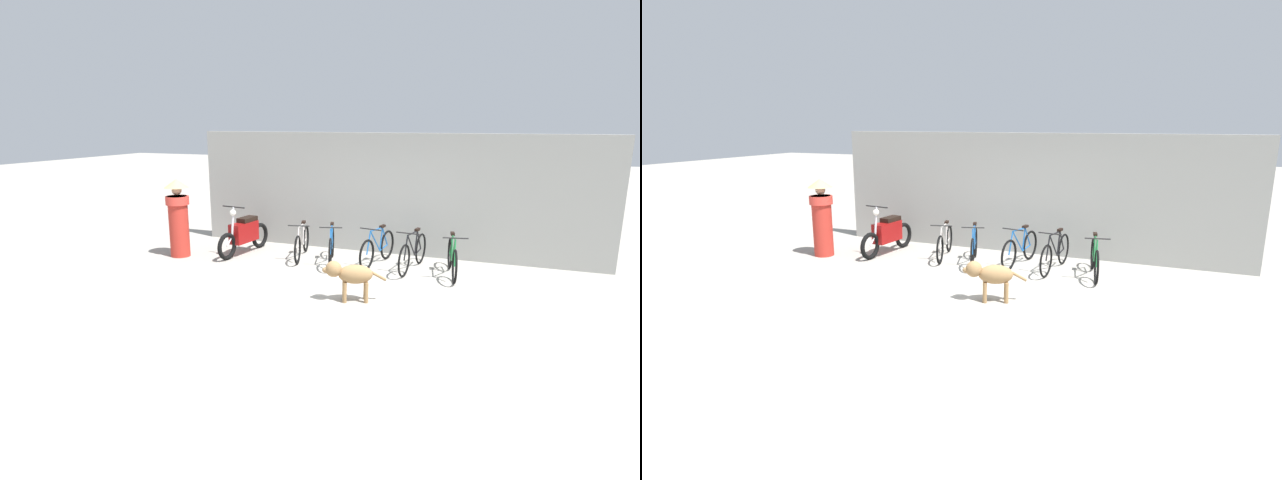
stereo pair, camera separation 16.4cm
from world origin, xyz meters
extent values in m
plane|color=#9E998E|center=(0.00, 0.00, 0.00)|extent=(60.00, 60.00, 0.00)
cube|color=gray|center=(0.00, 2.95, 1.33)|extent=(9.14, 0.20, 2.66)
torus|color=black|center=(-1.50, 1.33, 0.30)|extent=(0.18, 0.60, 0.61)
torus|color=black|center=(-1.73, 2.34, 0.30)|extent=(0.18, 0.60, 0.61)
cylinder|color=beige|center=(-1.59, 1.72, 0.50)|extent=(0.14, 0.50, 0.50)
cylinder|color=beige|center=(-1.65, 2.01, 0.48)|extent=(0.06, 0.13, 0.46)
cylinder|color=beige|center=(-1.60, 1.77, 0.73)|extent=(0.16, 0.59, 0.06)
cylinder|color=beige|center=(-1.69, 2.15, 0.28)|extent=(0.11, 0.39, 0.07)
cylinder|color=beige|center=(-1.70, 2.20, 0.51)|extent=(0.10, 0.31, 0.42)
cylinder|color=beige|center=(-1.52, 1.41, 0.52)|extent=(0.07, 0.18, 0.45)
cube|color=black|center=(-1.67, 2.06, 0.74)|extent=(0.11, 0.19, 0.05)
cylinder|color=black|center=(-1.53, 1.48, 0.78)|extent=(0.45, 0.13, 0.02)
torus|color=black|center=(-0.71, 1.16, 0.33)|extent=(0.23, 0.64, 0.65)
torus|color=black|center=(-1.01, 2.15, 0.33)|extent=(0.23, 0.64, 0.65)
cylinder|color=#1959A5|center=(-0.83, 1.54, 0.54)|extent=(0.18, 0.50, 0.54)
cylinder|color=#1959A5|center=(-0.92, 1.83, 0.52)|extent=(0.06, 0.13, 0.49)
cylinder|color=#1959A5|center=(-0.84, 1.59, 0.78)|extent=(0.20, 0.58, 0.06)
cylinder|color=#1959A5|center=(-0.96, 1.96, 0.30)|extent=(0.14, 0.38, 0.08)
cylinder|color=#1959A5|center=(-0.97, 2.01, 0.55)|extent=(0.12, 0.30, 0.46)
cylinder|color=#1959A5|center=(-0.74, 1.24, 0.56)|extent=(0.08, 0.18, 0.48)
cube|color=black|center=(-0.93, 1.88, 0.80)|extent=(0.12, 0.19, 0.05)
cylinder|color=black|center=(-0.76, 1.31, 0.84)|extent=(0.45, 0.16, 0.02)
torus|color=black|center=(-0.03, 1.42, 0.32)|extent=(0.16, 0.63, 0.63)
torus|color=black|center=(0.15, 2.39, 0.32)|extent=(0.16, 0.63, 0.63)
cylinder|color=#1959A5|center=(0.04, 1.79, 0.52)|extent=(0.12, 0.48, 0.52)
cylinder|color=#1959A5|center=(0.09, 2.07, 0.50)|extent=(0.05, 0.13, 0.48)
cylinder|color=#1959A5|center=(0.05, 1.84, 0.76)|extent=(0.13, 0.56, 0.06)
cylinder|color=#1959A5|center=(0.12, 2.21, 0.29)|extent=(0.10, 0.37, 0.08)
cylinder|color=#1959A5|center=(0.12, 2.25, 0.53)|extent=(0.08, 0.29, 0.44)
cylinder|color=#1959A5|center=(-0.02, 1.49, 0.54)|extent=(0.06, 0.18, 0.47)
cube|color=black|center=(0.10, 2.12, 0.77)|extent=(0.10, 0.19, 0.05)
cylinder|color=black|center=(-0.01, 1.57, 0.81)|extent=(0.46, 0.11, 0.02)
torus|color=black|center=(0.75, 1.26, 0.32)|extent=(0.12, 0.64, 0.64)
torus|color=black|center=(0.88, 2.30, 0.32)|extent=(0.12, 0.64, 0.64)
cylinder|color=black|center=(0.80, 1.66, 0.53)|extent=(0.09, 0.52, 0.53)
cylinder|color=black|center=(0.84, 1.96, 0.51)|extent=(0.04, 0.13, 0.49)
cylinder|color=black|center=(0.81, 1.72, 0.77)|extent=(0.10, 0.60, 0.06)
cylinder|color=black|center=(0.86, 2.11, 0.30)|extent=(0.08, 0.40, 0.08)
cylinder|color=black|center=(0.86, 2.16, 0.54)|extent=(0.07, 0.31, 0.45)
cylinder|color=black|center=(0.76, 1.34, 0.55)|extent=(0.05, 0.19, 0.47)
cube|color=black|center=(0.85, 2.01, 0.78)|extent=(0.09, 0.19, 0.05)
cylinder|color=black|center=(0.77, 1.42, 0.82)|extent=(0.46, 0.08, 0.02)
torus|color=black|center=(1.70, 1.20, 0.32)|extent=(0.17, 0.63, 0.64)
torus|color=black|center=(1.50, 2.16, 0.32)|extent=(0.17, 0.63, 0.64)
cylinder|color=#1E7238|center=(1.62, 1.57, 0.53)|extent=(0.12, 0.48, 0.53)
cylinder|color=#1E7238|center=(1.56, 1.85, 0.51)|extent=(0.05, 0.13, 0.48)
cylinder|color=#1E7238|center=(1.61, 1.62, 0.77)|extent=(0.14, 0.56, 0.06)
cylinder|color=#1E7238|center=(1.54, 1.98, 0.30)|extent=(0.10, 0.37, 0.08)
cylinder|color=#1E7238|center=(1.53, 2.03, 0.53)|extent=(0.09, 0.29, 0.45)
cylinder|color=#1E7238|center=(1.68, 1.27, 0.55)|extent=(0.06, 0.18, 0.47)
cube|color=black|center=(1.55, 1.89, 0.78)|extent=(0.10, 0.19, 0.05)
cylinder|color=black|center=(1.67, 1.34, 0.82)|extent=(0.46, 0.12, 0.02)
torus|color=black|center=(-3.04, 1.09, 0.30)|extent=(0.17, 0.60, 0.59)
torus|color=black|center=(-2.88, 2.29, 0.30)|extent=(0.17, 0.60, 0.59)
cube|color=maroon|center=(-2.96, 1.69, 0.49)|extent=(0.37, 0.79, 0.44)
cube|color=black|center=(-2.94, 1.82, 0.76)|extent=(0.30, 0.51, 0.10)
cylinder|color=silver|center=(-3.01, 1.31, 0.80)|extent=(0.07, 0.15, 0.63)
cylinder|color=silver|center=(-3.02, 1.18, 0.39)|extent=(0.07, 0.21, 0.22)
cylinder|color=black|center=(-3.00, 1.36, 1.11)|extent=(0.58, 0.10, 0.03)
sphere|color=silver|center=(-3.00, 1.33, 0.99)|extent=(0.16, 0.16, 0.14)
ellipsoid|color=#997247|center=(0.27, -0.33, 0.46)|extent=(0.64, 0.49, 0.32)
cylinder|color=#997247|center=(0.13, -0.48, 0.17)|extent=(0.09, 0.09, 0.34)
cylinder|color=#997247|center=(0.08, -0.31, 0.17)|extent=(0.09, 0.09, 0.34)
cylinder|color=#997247|center=(0.47, -0.36, 0.17)|extent=(0.09, 0.09, 0.34)
cylinder|color=#997247|center=(0.41, -0.19, 0.17)|extent=(0.09, 0.09, 0.34)
sphere|color=#997247|center=(-0.07, -0.45, 0.55)|extent=(0.34, 0.34, 0.27)
ellipsoid|color=#997247|center=(-0.17, -0.49, 0.53)|extent=(0.18, 0.15, 0.10)
cylinder|color=#997247|center=(0.64, -0.21, 0.43)|extent=(0.26, 0.13, 0.17)
cylinder|color=#B72D23|center=(-4.17, 0.99, 0.67)|extent=(0.48, 0.48, 1.33)
cylinder|color=#D63C32|center=(-4.17, 0.99, 1.24)|extent=(0.57, 0.57, 0.18)
sphere|color=tan|center=(-4.17, 0.99, 1.46)|extent=(0.24, 0.24, 0.21)
cone|color=tan|center=(-4.17, 0.99, 1.61)|extent=(0.59, 0.59, 0.18)
camera|label=1|loc=(2.55, -7.84, 2.92)|focal=28.00mm
camera|label=2|loc=(2.70, -7.78, 2.92)|focal=28.00mm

